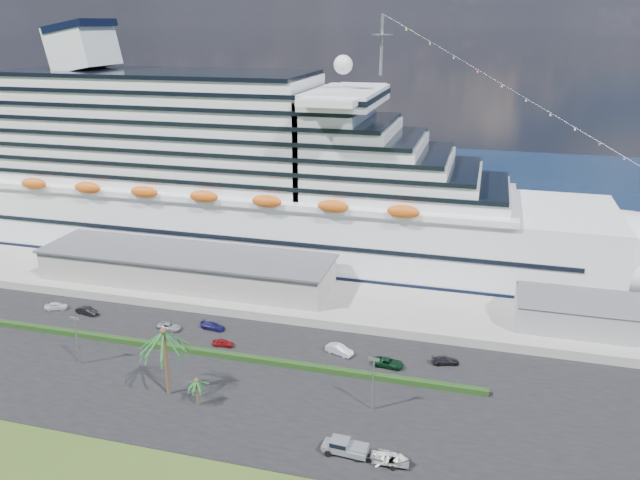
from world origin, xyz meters
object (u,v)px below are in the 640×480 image
(cruise_ship, at_px, (243,185))
(boat_trailer, at_px, (391,458))
(parked_car_3, at_px, (213,326))
(pickup_truck, at_px, (345,447))

(cruise_ship, bearing_deg, boat_trailer, -55.61)
(parked_car_3, relative_size, boat_trailer, 0.77)
(cruise_ship, height_order, boat_trailer, cruise_ship)
(parked_car_3, bearing_deg, cruise_ship, 19.79)
(parked_car_3, height_order, pickup_truck, pickup_truck)
(parked_car_3, bearing_deg, boat_trailer, -120.59)
(pickup_truck, bearing_deg, boat_trailer, -5.60)
(cruise_ship, xyz_separation_m, boat_trailer, (45.97, -67.15, -15.48))
(parked_car_3, relative_size, pickup_truck, 0.74)
(cruise_ship, distance_m, pickup_truck, 79.14)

